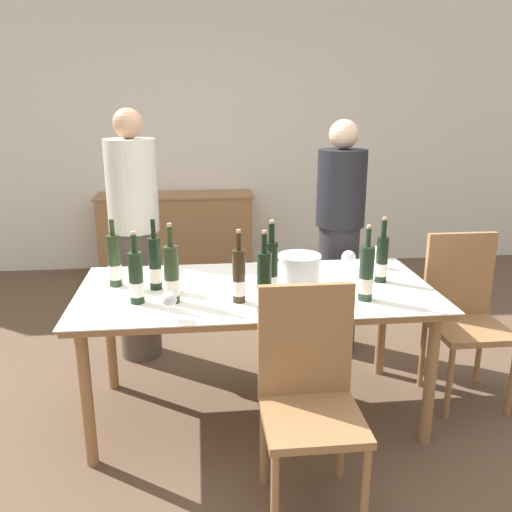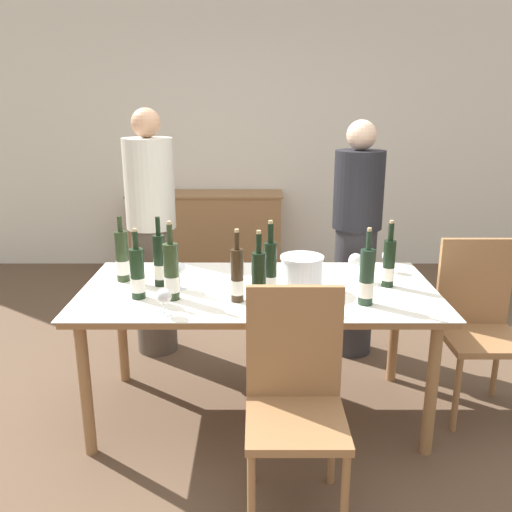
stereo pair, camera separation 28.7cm
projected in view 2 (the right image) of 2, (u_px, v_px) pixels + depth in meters
name	position (u px, v px, depth m)	size (l,w,h in m)	color
ground_plane	(256.00, 411.00, 3.13)	(12.00, 12.00, 0.00)	brown
back_wall	(255.00, 133.00, 5.59)	(8.00, 0.10, 2.80)	silver
sideboard_cabinet	(204.00, 232.00, 5.59)	(1.56, 0.46, 0.82)	#996B42
dining_table	(256.00, 300.00, 2.94)	(1.90, 0.94, 0.76)	#996B42
ice_bucket	(299.00, 272.00, 2.87)	(0.23, 0.23, 0.19)	silver
wine_bottle_0	(169.00, 273.00, 2.72)	(0.08, 0.08, 0.41)	#28381E
wine_bottle_1	(157.00, 262.00, 2.93)	(0.07, 0.07, 0.38)	black
wine_bottle_2	(386.00, 264.00, 2.92)	(0.07, 0.07, 0.37)	black
wine_bottle_3	(268.00, 272.00, 2.72)	(0.07, 0.07, 0.41)	black
wine_bottle_4	(364.00, 278.00, 2.66)	(0.07, 0.07, 0.39)	#1E3323
wine_bottle_5	(120.00, 258.00, 3.00)	(0.07, 0.07, 0.37)	#28381E
wine_bottle_6	(135.00, 275.00, 2.74)	(0.07, 0.07, 0.37)	black
wine_bottle_7	(235.00, 277.00, 2.70)	(0.07, 0.07, 0.37)	#332314
wine_bottle_8	(257.00, 285.00, 2.54)	(0.07, 0.07, 0.40)	black
wine_glass_0	(177.00, 271.00, 2.88)	(0.07, 0.07, 0.15)	white
wine_glass_1	(386.00, 256.00, 3.18)	(0.07, 0.07, 0.13)	white
wine_glass_2	(161.00, 297.00, 2.53)	(0.07, 0.07, 0.13)	white
wine_glass_3	(353.00, 261.00, 3.02)	(0.08, 0.08, 0.16)	white
chair_near_front	(293.00, 388.00, 2.32)	(0.42, 0.42, 0.98)	#996B42
chair_right_end	(475.00, 316.00, 3.07)	(0.42, 0.42, 0.99)	#996B42
person_host	(150.00, 235.00, 3.68)	(0.33, 0.33, 1.69)	#51473D
person_guest_left	(353.00, 242.00, 3.68)	(0.33, 0.33, 1.61)	#2D2D33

